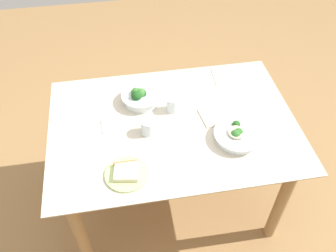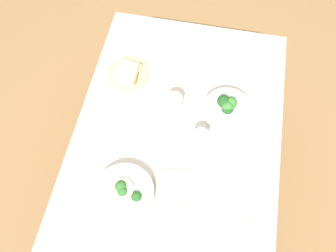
{
  "view_description": "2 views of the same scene",
  "coord_description": "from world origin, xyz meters",
  "views": [
    {
      "loc": [
        0.26,
        1.36,
        2.21
      ],
      "look_at": [
        0.04,
        0.05,
        0.8
      ],
      "focal_mm": 38.21,
      "sensor_mm": 36.0,
      "label": 1
    },
    {
      "loc": [
        -0.66,
        -0.09,
        2.2
      ],
      "look_at": [
        0.02,
        0.05,
        0.8
      ],
      "focal_mm": 36.41,
      "sensor_mm": 36.0,
      "label": 2
    }
  ],
  "objects": [
    {
      "name": "fork_by_near_bowl",
      "position": [
        0.39,
        -0.03,
        0.77
      ],
      "size": [
        0.02,
        0.11,
        0.0
      ],
      "rotation": [
        0.0,
        0.0,
        1.68
      ],
      "color": "#B7B7BC",
      "rests_on": "dining_table"
    },
    {
      "name": "fork_by_far_bowl",
      "position": [
        0.01,
        -0.28,
        0.77
      ],
      "size": [
        0.11,
        0.02,
        0.0
      ],
      "rotation": [
        0.0,
        0.0,
        0.04
      ],
      "color": "#B7B7BC",
      "rests_on": "dining_table"
    },
    {
      "name": "napkin_folded_upper",
      "position": [
        -0.26,
        -0.02,
        0.77
      ],
      "size": [
        0.21,
        0.18,
        0.01
      ],
      "primitive_type": "cube",
      "rotation": [
        0.0,
        0.0,
        0.13
      ],
      "color": "#B1A997",
      "rests_on": "dining_table"
    },
    {
      "name": "table_knife_left",
      "position": [
        0.01,
        0.0,
        0.77
      ],
      "size": [
        0.15,
        0.12,
        0.0
      ],
      "primitive_type": "cube",
      "rotation": [
        0.0,
        0.0,
        0.66
      ],
      "color": "#B7B7BC",
      "rests_on": "dining_table"
    },
    {
      "name": "bread_side_plate",
      "position": [
        0.29,
        0.3,
        0.78
      ],
      "size": [
        0.22,
        0.22,
        0.04
      ],
      "color": "#B7D684",
      "rests_on": "dining_table"
    },
    {
      "name": "water_glass_center",
      "position": [
        -0.02,
        -0.11,
        0.81
      ],
      "size": [
        0.07,
        0.07,
        0.09
      ],
      "primitive_type": "cylinder",
      "color": "silver",
      "rests_on": "dining_table"
    },
    {
      "name": "water_glass_side",
      "position": [
        0.15,
        0.04,
        0.81
      ],
      "size": [
        0.08,
        0.08,
        0.09
      ],
      "primitive_type": "cylinder",
      "color": "silver",
      "rests_on": "dining_table"
    },
    {
      "name": "broccoli_bowl_near",
      "position": [
        0.16,
        -0.21,
        0.8
      ],
      "size": [
        0.24,
        0.24,
        0.1
      ],
      "color": "white",
      "rests_on": "dining_table"
    },
    {
      "name": "broccoli_bowl_far",
      "position": [
        -0.32,
        0.17,
        0.79
      ],
      "size": [
        0.26,
        0.26,
        0.08
      ],
      "color": "white",
      "rests_on": "dining_table"
    },
    {
      "name": "table_knife_right",
      "position": [
        -0.33,
        -0.37,
        0.77
      ],
      "size": [
        0.02,
        0.2,
        0.0
      ],
      "primitive_type": "cube",
      "rotation": [
        0.0,
        0.0,
        4.66
      ],
      "color": "#B7B7BC",
      "rests_on": "dining_table"
    },
    {
      "name": "dining_table",
      "position": [
        0.0,
        0.0,
        0.64
      ],
      "size": [
        1.38,
        0.96,
        0.76
      ],
      "color": "beige",
      "rests_on": "ground_plane"
    },
    {
      "name": "ground_plane",
      "position": [
        0.0,
        0.0,
        0.0
      ],
      "size": [
        6.0,
        6.0,
        0.0
      ],
      "primitive_type": "plane",
      "color": "#9E7547"
    }
  ]
}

